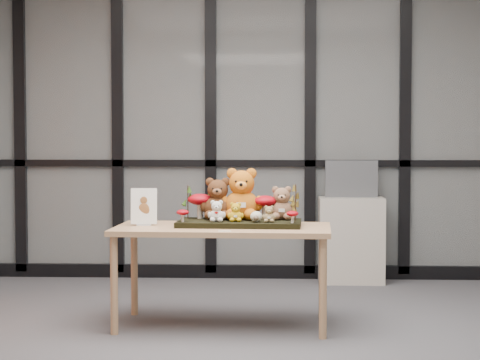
{
  "coord_description": "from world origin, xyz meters",
  "views": [
    {
      "loc": [
        0.15,
        -5.39,
        1.31
      ],
      "look_at": [
        -0.1,
        0.43,
        1.0
      ],
      "focal_mm": 65.0,
      "sensor_mm": 36.0,
      "label": 1
    }
  ],
  "objects_px": {
    "bear_brown_medium": "(218,196)",
    "bear_tan_back": "(282,201)",
    "mushroom_front_right": "(292,216)",
    "monitor": "(351,179)",
    "bear_pooh_yellow": "(242,191)",
    "bear_small_yellow": "(236,211)",
    "diorama_tray": "(239,223)",
    "mushroom_back_left": "(200,205)",
    "mushroom_back_right": "(265,206)",
    "cabinet": "(351,240)",
    "display_table": "(223,236)",
    "sign_holder": "(144,209)",
    "bear_white_bow": "(217,210)",
    "bear_beige_small": "(269,213)",
    "mushroom_front_left": "(183,215)",
    "plush_cream_hedgehog": "(256,216)"
  },
  "relations": [
    {
      "from": "bear_small_yellow",
      "to": "sign_holder",
      "type": "xyz_separation_m",
      "value": [
        -0.64,
        0.06,
        0.01
      ]
    },
    {
      "from": "mushroom_back_right",
      "to": "mushroom_front_right",
      "type": "relative_size",
      "value": 2.03
    },
    {
      "from": "bear_small_yellow",
      "to": "sign_holder",
      "type": "relative_size",
      "value": 0.56
    },
    {
      "from": "monitor",
      "to": "bear_small_yellow",
      "type": "bearing_deg",
      "value": -117.03
    },
    {
      "from": "display_table",
      "to": "bear_pooh_yellow",
      "type": "bearing_deg",
      "value": 50.98
    },
    {
      "from": "mushroom_front_left",
      "to": "sign_holder",
      "type": "relative_size",
      "value": 0.36
    },
    {
      "from": "bear_pooh_yellow",
      "to": "bear_tan_back",
      "type": "distance_m",
      "value": 0.29
    },
    {
      "from": "bear_white_bow",
      "to": "cabinet",
      "type": "distance_m",
      "value": 2.16
    },
    {
      "from": "bear_white_bow",
      "to": "bear_pooh_yellow",
      "type": "bearing_deg",
      "value": 50.33
    },
    {
      "from": "bear_small_yellow",
      "to": "diorama_tray",
      "type": "bearing_deg",
      "value": 75.55
    },
    {
      "from": "diorama_tray",
      "to": "mushroom_back_left",
      "type": "distance_m",
      "value": 0.33
    },
    {
      "from": "bear_tan_back",
      "to": "display_table",
      "type": "bearing_deg",
      "value": -159.09
    },
    {
      "from": "bear_tan_back",
      "to": "cabinet",
      "type": "xyz_separation_m",
      "value": [
        0.62,
        1.66,
        -0.47
      ]
    },
    {
      "from": "diorama_tray",
      "to": "sign_holder",
      "type": "relative_size",
      "value": 3.28
    },
    {
      "from": "display_table",
      "to": "bear_brown_medium",
      "type": "relative_size",
      "value": 4.7
    },
    {
      "from": "diorama_tray",
      "to": "monitor",
      "type": "distance_m",
      "value": 2.0
    },
    {
      "from": "mushroom_back_left",
      "to": "mushroom_back_right",
      "type": "xyz_separation_m",
      "value": [
        0.46,
        -0.04,
        -0.0
      ]
    },
    {
      "from": "cabinet",
      "to": "monitor",
      "type": "xyz_separation_m",
      "value": [
        -0.0,
        0.02,
        0.54
      ]
    },
    {
      "from": "bear_tan_back",
      "to": "sign_holder",
      "type": "relative_size",
      "value": 0.99
    },
    {
      "from": "bear_brown_medium",
      "to": "bear_beige_small",
      "type": "height_order",
      "value": "bear_brown_medium"
    },
    {
      "from": "cabinet",
      "to": "sign_holder",
      "type": "bearing_deg",
      "value": -131.89
    },
    {
      "from": "bear_white_bow",
      "to": "bear_tan_back",
      "type": "bearing_deg",
      "value": 23.88
    },
    {
      "from": "bear_pooh_yellow",
      "to": "mushroom_front_left",
      "type": "height_order",
      "value": "bear_pooh_yellow"
    },
    {
      "from": "mushroom_back_right",
      "to": "cabinet",
      "type": "distance_m",
      "value": 1.87
    },
    {
      "from": "bear_white_bow",
      "to": "bear_beige_small",
      "type": "relative_size",
      "value": 1.3
    },
    {
      "from": "monitor",
      "to": "mushroom_front_left",
      "type": "bearing_deg",
      "value": -124.63
    },
    {
      "from": "bear_brown_medium",
      "to": "mushroom_front_right",
      "type": "distance_m",
      "value": 0.58
    },
    {
      "from": "diorama_tray",
      "to": "mushroom_front_left",
      "type": "distance_m",
      "value": 0.4
    },
    {
      "from": "diorama_tray",
      "to": "bear_tan_back",
      "type": "distance_m",
      "value": 0.33
    },
    {
      "from": "mushroom_back_right",
      "to": "sign_holder",
      "type": "height_order",
      "value": "sign_holder"
    },
    {
      "from": "mushroom_back_right",
      "to": "mushroom_front_right",
      "type": "distance_m",
      "value": 0.31
    },
    {
      "from": "mushroom_front_left",
      "to": "monitor",
      "type": "bearing_deg",
      "value": 55.37
    },
    {
      "from": "cabinet",
      "to": "plush_cream_hedgehog",
      "type": "bearing_deg",
      "value": -113.23
    },
    {
      "from": "display_table",
      "to": "bear_tan_back",
      "type": "bearing_deg",
      "value": 20.91
    },
    {
      "from": "sign_holder",
      "to": "bear_tan_back",
      "type": "bearing_deg",
      "value": -0.3
    },
    {
      "from": "mushroom_front_right",
      "to": "monitor",
      "type": "xyz_separation_m",
      "value": [
        0.55,
        1.92,
        0.15
      ]
    },
    {
      "from": "bear_white_bow",
      "to": "mushroom_back_left",
      "type": "relative_size",
      "value": 0.83
    },
    {
      "from": "bear_brown_medium",
      "to": "bear_small_yellow",
      "type": "distance_m",
      "value": 0.23
    },
    {
      "from": "bear_beige_small",
      "to": "bear_brown_medium",
      "type": "bearing_deg",
      "value": 153.51
    },
    {
      "from": "bear_pooh_yellow",
      "to": "mushroom_back_left",
      "type": "relative_size",
      "value": 2.03
    },
    {
      "from": "bear_beige_small",
      "to": "mushroom_front_right",
      "type": "relative_size",
      "value": 1.36
    },
    {
      "from": "diorama_tray",
      "to": "bear_beige_small",
      "type": "height_order",
      "value": "bear_beige_small"
    },
    {
      "from": "bear_brown_medium",
      "to": "bear_tan_back",
      "type": "bearing_deg",
      "value": 1.15
    },
    {
      "from": "sign_holder",
      "to": "monitor",
      "type": "relative_size",
      "value": 0.56
    },
    {
      "from": "bear_pooh_yellow",
      "to": "cabinet",
      "type": "height_order",
      "value": "bear_pooh_yellow"
    },
    {
      "from": "bear_brown_medium",
      "to": "cabinet",
      "type": "distance_m",
      "value": 2.03
    },
    {
      "from": "display_table",
      "to": "bear_small_yellow",
      "type": "bearing_deg",
      "value": -10.87
    },
    {
      "from": "monitor",
      "to": "bear_pooh_yellow",
      "type": "bearing_deg",
      "value": -118.33
    },
    {
      "from": "plush_cream_hedgehog",
      "to": "bear_tan_back",
      "type": "bearing_deg",
      "value": 50.83
    },
    {
      "from": "diorama_tray",
      "to": "bear_beige_small",
      "type": "relative_size",
      "value": 6.82
    }
  ]
}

